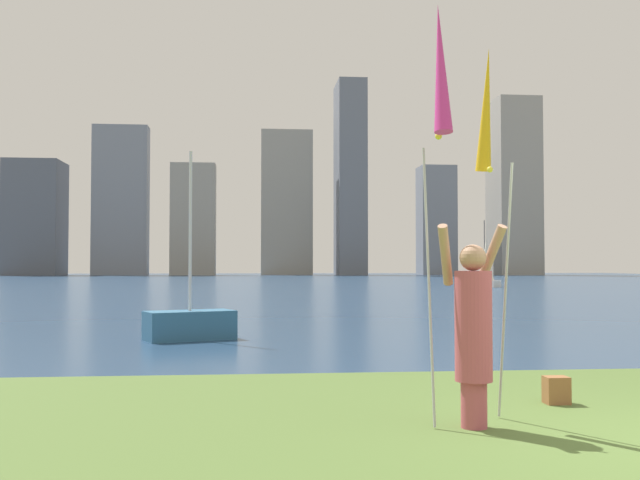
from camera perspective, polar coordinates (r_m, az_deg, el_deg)
The scene contains 14 objects.
ground at distance 56.54m, azimuth -1.93°, elevation -3.50°, with size 120.00×138.00×0.12m.
person at distance 6.73m, azimuth 11.92°, elevation -6.68°, with size 0.67×0.50×1.83m.
kite_flag_left at distance 6.56m, azimuth 9.40°, elevation 12.42°, with size 0.16×0.82×3.76m.
kite_flag_right at distance 7.60m, azimuth 12.95°, elevation 9.34°, with size 0.16×0.91×3.63m.
bag at distance 8.18m, azimuth 18.05°, elevation -11.13°, with size 0.25×0.19×0.28m.
sailboat_5 at distance 14.47m, azimuth -10.18°, elevation -6.49°, with size 1.86×1.36×3.69m.
sailboat_6 at distance 48.98m, azimuth 12.89°, elevation -1.97°, with size 1.96×2.09×4.39m.
skyline_tower_0 at distance 109.00m, azimuth -21.42°, elevation 1.60°, with size 7.34×7.17×15.95m.
skyline_tower_1 at distance 106.52m, azimuth -15.35°, elevation 3.01°, with size 7.62×3.00×21.13m.
skyline_tower_2 at distance 104.35m, azimuth -9.90°, elevation 1.59°, with size 6.24×3.77×15.75m.
skyline_tower_3 at distance 106.57m, azimuth -2.64°, elevation 2.94°, with size 7.48×3.15×21.13m.
skyline_tower_4 at distance 105.27m, azimuth 2.38°, elevation 4.82°, with size 4.00×7.31×27.78m.
skyline_tower_5 at distance 108.74m, azimuth 9.11°, elevation 1.51°, with size 5.14×4.69×16.00m.
skyline_tower_6 at distance 109.02m, azimuth 14.94°, elevation 4.01°, with size 6.13×7.00×25.36m.
Camera 1 is at (-3.52, -5.46, 1.46)m, focal length 40.81 mm.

